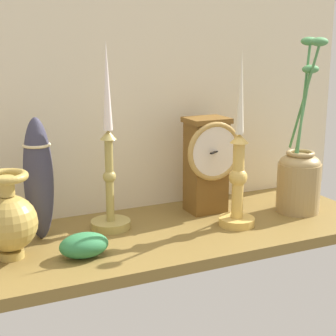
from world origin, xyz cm
name	(u,v)px	position (x,y,z in cm)	size (l,w,h in cm)	color
ground_plane	(161,236)	(0.00, 0.00, -1.20)	(100.00, 36.00, 2.40)	brown
back_wall	(128,76)	(0.00, 18.50, 32.50)	(120.00, 2.00, 65.00)	beige
mantel_clock	(207,162)	(15.55, 7.26, 12.30)	(13.94, 9.88, 22.96)	brown
candlestick_tall_left	(238,176)	(17.01, -4.09, 11.56)	(8.09, 8.09, 39.22)	gold
candlestick_tall_center	(109,174)	(-9.43, 6.08, 12.42)	(8.83, 8.83, 40.86)	tan
brass_vase_bulbous	(9,220)	(-32.18, -1.31, 7.74)	(10.91, 10.91, 16.99)	#B59746
brass_vase_jar	(299,175)	(35.81, -1.81, 9.21)	(10.39, 10.83, 41.40)	#9E8351
tall_ceramic_vase	(39,179)	(-24.62, 6.46, 13.06)	(6.08, 6.08, 25.82)	#373547
ivy_sprig	(84,245)	(-19.31, -6.90, 2.40)	(9.66, 6.76, 4.79)	#317C47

